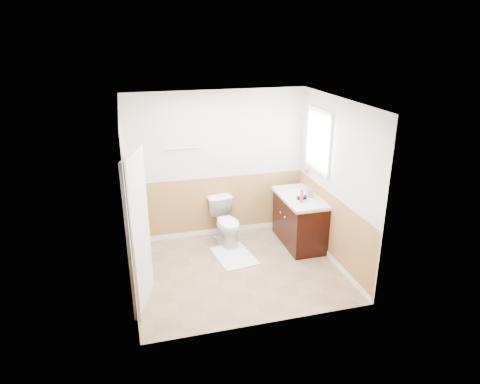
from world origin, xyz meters
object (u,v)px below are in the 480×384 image
object	(u,v)px
vanity_cabinet	(299,221)
lotion_bottle	(302,196)
toilet	(226,222)
bath_mat	(234,256)
soap_dispenser	(310,191)

from	to	relation	value
vanity_cabinet	lotion_bottle	world-z (taller)	lotion_bottle
toilet	vanity_cabinet	bearing A→B (deg)	-23.85
toilet	vanity_cabinet	xyz separation A→B (m)	(1.17, -0.33, 0.02)
toilet	bath_mat	world-z (taller)	toilet
lotion_bottle	soap_dispenser	distance (m)	0.29
soap_dispenser	toilet	bearing A→B (deg)	163.13
lotion_bottle	soap_dispenser	bearing A→B (deg)	41.10
bath_mat	toilet	bearing A→B (deg)	90.00
bath_mat	vanity_cabinet	xyz separation A→B (m)	(1.17, 0.17, 0.39)
vanity_cabinet	lotion_bottle	xyz separation A→B (m)	(-0.10, -0.26, 0.56)
toilet	vanity_cabinet	size ratio (longest dim) A/B	0.68
soap_dispenser	bath_mat	bearing A→B (deg)	-175.31
bath_mat	soap_dispenser	bearing A→B (deg)	4.69
vanity_cabinet	lotion_bottle	bearing A→B (deg)	-111.38
toilet	vanity_cabinet	distance (m)	1.22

